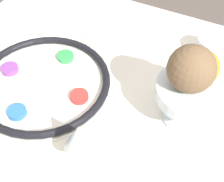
{
  "coord_description": "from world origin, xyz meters",
  "views": [
    {
      "loc": [
        0.13,
        -0.42,
        1.37
      ],
      "look_at": [
        -0.1,
        0.03,
        0.79
      ],
      "focal_mm": 50.0,
      "sensor_mm": 36.0,
      "label": 1
    }
  ],
  "objects_px": {
    "cup_mid": "(209,47)",
    "coconut": "(191,69)",
    "seder_plate": "(43,83)",
    "wine_glass": "(80,139)",
    "fruit_stand": "(193,95)",
    "orange_fruit": "(201,68)"
  },
  "relations": [
    {
      "from": "cup_mid",
      "to": "coconut",
      "type": "bearing_deg",
      "value": -90.49
    },
    {
      "from": "coconut",
      "to": "seder_plate",
      "type": "bearing_deg",
      "value": -169.43
    },
    {
      "from": "wine_glass",
      "to": "cup_mid",
      "type": "height_order",
      "value": "wine_glass"
    },
    {
      "from": "cup_mid",
      "to": "fruit_stand",
      "type": "bearing_deg",
      "value": -86.63
    },
    {
      "from": "wine_glass",
      "to": "fruit_stand",
      "type": "distance_m",
      "value": 0.27
    },
    {
      "from": "seder_plate",
      "to": "fruit_stand",
      "type": "xyz_separation_m",
      "value": [
        0.37,
        0.07,
        0.07
      ]
    },
    {
      "from": "coconut",
      "to": "cup_mid",
      "type": "distance_m",
      "value": 0.29
    },
    {
      "from": "wine_glass",
      "to": "coconut",
      "type": "distance_m",
      "value": 0.27
    },
    {
      "from": "fruit_stand",
      "to": "orange_fruit",
      "type": "height_order",
      "value": "orange_fruit"
    },
    {
      "from": "wine_glass",
      "to": "cup_mid",
      "type": "relative_size",
      "value": 1.89
    },
    {
      "from": "wine_glass",
      "to": "seder_plate",
      "type": "bearing_deg",
      "value": 144.28
    },
    {
      "from": "fruit_stand",
      "to": "cup_mid",
      "type": "distance_m",
      "value": 0.26
    },
    {
      "from": "seder_plate",
      "to": "orange_fruit",
      "type": "height_order",
      "value": "orange_fruit"
    },
    {
      "from": "wine_glass",
      "to": "fruit_stand",
      "type": "xyz_separation_m",
      "value": [
        0.16,
        0.22,
        -0.01
      ]
    },
    {
      "from": "wine_glass",
      "to": "coconut",
      "type": "height_order",
      "value": "coconut"
    },
    {
      "from": "fruit_stand",
      "to": "wine_glass",
      "type": "bearing_deg",
      "value": -126.65
    },
    {
      "from": "fruit_stand",
      "to": "coconut",
      "type": "relative_size",
      "value": 1.64
    },
    {
      "from": "coconut",
      "to": "wine_glass",
      "type": "bearing_deg",
      "value": -124.26
    },
    {
      "from": "fruit_stand",
      "to": "coconut",
      "type": "distance_m",
      "value": 0.08
    },
    {
      "from": "seder_plate",
      "to": "orange_fruit",
      "type": "bearing_deg",
      "value": 14.05
    },
    {
      "from": "fruit_stand",
      "to": "orange_fruit",
      "type": "relative_size",
      "value": 2.17
    },
    {
      "from": "seder_plate",
      "to": "fruit_stand",
      "type": "bearing_deg",
      "value": 10.79
    }
  ]
}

